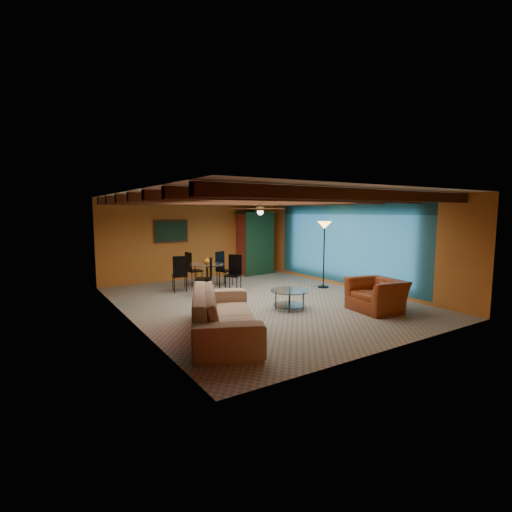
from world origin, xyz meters
TOP-DOWN VIEW (x-y plane):
  - room at (0.00, 0.11)m, footprint 6.52×8.01m
  - sofa at (-2.01, -1.84)m, footprint 2.21×3.09m
  - armchair at (1.76, -2.23)m, footprint 1.13×1.26m
  - coffee_table at (0.16, -1.02)m, footprint 1.00×1.00m
  - dining_table at (-0.52, 2.06)m, footprint 2.66×2.66m
  - armoire at (2.20, 3.70)m, footprint 1.31×0.74m
  - floor_lamp at (2.59, 0.46)m, footprint 0.49×0.49m
  - ceiling_fan at (0.00, 0.00)m, footprint 1.50×1.50m
  - painting at (-0.90, 3.96)m, footprint 1.05×0.03m
  - potted_plant at (2.20, 3.70)m, footprint 0.51×0.45m
  - vase at (-0.52, 2.06)m, footprint 0.21×0.21m

SIDE VIEW (x-z plane):
  - coffee_table at x=0.16m, z-range 0.00..0.46m
  - armchair at x=1.76m, z-range 0.00..0.74m
  - sofa at x=-2.01m, z-range 0.00..0.84m
  - dining_table at x=-0.52m, z-range 0.00..1.06m
  - floor_lamp at x=2.59m, z-range 0.00..2.01m
  - armoire at x=2.20m, z-range 0.00..2.20m
  - vase at x=-0.52m, z-range 1.06..1.26m
  - painting at x=-0.90m, z-range 1.32..1.97m
  - ceiling_fan at x=0.00m, z-range 2.14..2.58m
  - room at x=0.00m, z-range 1.01..3.72m
  - potted_plant at x=2.20m, z-range 2.20..2.72m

